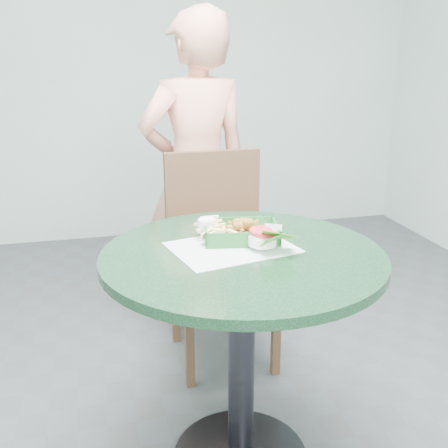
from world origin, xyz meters
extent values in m
cube|color=silver|center=(0.00, 2.50, 1.40)|extent=(4.00, 0.04, 2.80)
cylinder|color=black|center=(0.00, 0.00, 0.38)|extent=(0.09, 0.09, 0.70)
cylinder|color=#22382D|center=(0.00, 0.00, 0.73)|extent=(0.87, 0.87, 0.03)
cube|color=#412E1D|center=(0.10, 0.64, 0.45)|extent=(0.44, 0.44, 0.04)
cube|color=#412E1D|center=(0.10, 0.84, 0.70)|extent=(0.44, 0.04, 0.46)
cube|color=#412E1D|center=(-0.09, 0.46, 0.21)|extent=(0.04, 0.04, 0.43)
cube|color=#412E1D|center=(0.29, 0.46, 0.21)|extent=(0.04, 0.04, 0.43)
cube|color=#412E1D|center=(-0.09, 0.83, 0.21)|extent=(0.04, 0.04, 0.43)
cube|color=#412E1D|center=(0.29, 0.83, 0.21)|extent=(0.04, 0.04, 0.43)
imported|color=#EE9B80|center=(0.06, 1.04, 0.80)|extent=(0.64, 0.48, 1.60)
cube|color=silver|center=(-0.02, 0.04, 0.75)|extent=(0.41, 0.35, 0.00)
cube|color=#1D6225|center=(0.02, 0.10, 0.76)|extent=(0.23, 0.17, 0.01)
cube|color=white|center=(0.02, 0.10, 0.76)|extent=(0.22, 0.16, 0.00)
cube|color=#1D6225|center=(0.02, 0.19, 0.78)|extent=(0.23, 0.01, 0.04)
cube|color=#1D6225|center=(0.02, 0.02, 0.78)|extent=(0.23, 0.01, 0.04)
cube|color=#1D6225|center=(0.14, 0.10, 0.78)|extent=(0.01, 0.17, 0.04)
cube|color=#1D6225|center=(-0.09, 0.10, 0.78)|extent=(0.01, 0.17, 0.04)
cylinder|color=tan|center=(0.03, 0.10, 0.78)|extent=(0.11, 0.11, 0.02)
cylinder|color=white|center=(-0.09, 0.13, 0.80)|extent=(0.06, 0.06, 0.03)
cylinder|color=white|center=(-0.09, 0.13, 0.82)|extent=(0.05, 0.05, 0.00)
cylinder|color=white|center=(0.08, 0.01, 0.78)|extent=(0.09, 0.09, 0.03)
torus|color=silver|center=(0.08, 0.01, 0.80)|extent=(0.08, 0.08, 0.01)
cylinder|color=red|center=(0.08, 0.01, 0.81)|extent=(0.07, 0.07, 0.01)
camera|label=1|loc=(-0.41, -1.43, 1.34)|focal=42.00mm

